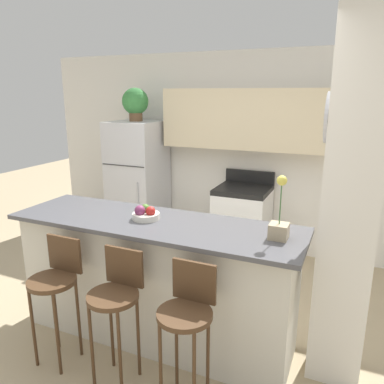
% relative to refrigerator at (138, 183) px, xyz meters
% --- Properties ---
extents(ground_plane, '(14.00, 14.00, 0.00)m').
position_rel_refrigerator_xyz_m(ground_plane, '(1.27, -1.83, -0.84)').
color(ground_plane, tan).
extents(wall_back, '(5.60, 0.38, 2.55)m').
position_rel_refrigerator_xyz_m(wall_back, '(1.43, 0.33, 0.62)').
color(wall_back, white).
rests_on(wall_back, ground_plane).
extents(pillar_right, '(0.38, 0.33, 2.55)m').
position_rel_refrigerator_xyz_m(pillar_right, '(2.70, -1.68, 0.44)').
color(pillar_right, white).
rests_on(pillar_right, ground_plane).
extents(counter_bar, '(2.40, 0.72, 1.05)m').
position_rel_refrigerator_xyz_m(counter_bar, '(1.27, -1.83, -0.31)').
color(counter_bar, silver).
rests_on(counter_bar, ground_plane).
extents(refrigerator, '(0.66, 0.72, 1.68)m').
position_rel_refrigerator_xyz_m(refrigerator, '(0.00, 0.00, 0.00)').
color(refrigerator, silver).
rests_on(refrigerator, ground_plane).
extents(stove_range, '(0.64, 0.63, 1.07)m').
position_rel_refrigerator_xyz_m(stove_range, '(1.48, 0.05, -0.38)').
color(stove_range, white).
rests_on(stove_range, ground_plane).
extents(bar_stool_left, '(0.36, 0.36, 0.98)m').
position_rel_refrigerator_xyz_m(bar_stool_left, '(0.73, -2.37, -0.18)').
color(bar_stool_left, '#4C331E').
rests_on(bar_stool_left, ground_plane).
extents(bar_stool_mid, '(0.36, 0.36, 0.98)m').
position_rel_refrigerator_xyz_m(bar_stool_mid, '(1.27, -2.37, -0.18)').
color(bar_stool_mid, '#4C331E').
rests_on(bar_stool_mid, ground_plane).
extents(bar_stool_right, '(0.36, 0.36, 0.98)m').
position_rel_refrigerator_xyz_m(bar_stool_right, '(1.81, -2.37, -0.18)').
color(bar_stool_right, '#4C331E').
rests_on(bar_stool_right, ground_plane).
extents(potted_plant_on_fridge, '(0.34, 0.34, 0.43)m').
position_rel_refrigerator_xyz_m(potted_plant_on_fridge, '(-0.00, 0.00, 1.08)').
color(potted_plant_on_fridge, brown).
rests_on(potted_plant_on_fridge, refrigerator).
extents(orchid_vase, '(0.13, 0.13, 0.45)m').
position_rel_refrigerator_xyz_m(orchid_vase, '(2.26, -1.80, 0.32)').
color(orchid_vase, tan).
rests_on(orchid_vase, counter_bar).
extents(fruit_bowl, '(0.22, 0.22, 0.12)m').
position_rel_refrigerator_xyz_m(fruit_bowl, '(1.19, -1.81, 0.25)').
color(fruit_bowl, silver).
rests_on(fruit_bowl, counter_bar).
extents(trash_bin, '(0.28, 0.28, 0.38)m').
position_rel_refrigerator_xyz_m(trash_bin, '(0.55, -0.25, -0.65)').
color(trash_bin, black).
rests_on(trash_bin, ground_plane).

